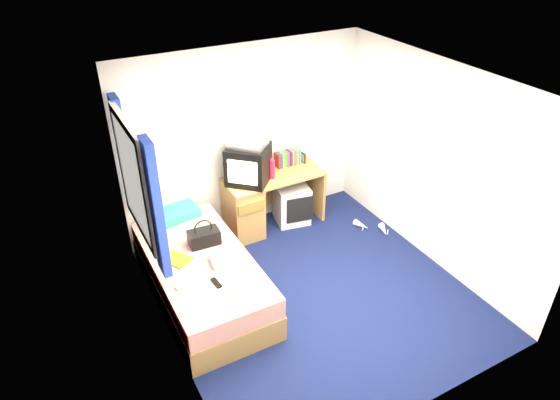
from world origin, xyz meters
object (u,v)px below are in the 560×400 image
pillow (177,213)px  handbag (204,237)px  vcr (248,143)px  pink_water_bottle (272,169)px  magazine (177,259)px  aerosol_can (268,170)px  remote_control (216,283)px  desk (255,203)px  storage_cube (292,203)px  colour_swatch_fan (237,290)px  water_bottle (183,281)px  picture_frame (303,157)px  white_heels (372,228)px  crt_tv (248,164)px  towel (224,258)px  bed (203,278)px

pillow → handbag: handbag is taller
handbag → vcr: bearing=41.8°
pink_water_bottle → magazine: 1.75m
aerosol_can → remote_control: size_ratio=1.13×
desk → vcr: 0.88m
storage_cube → aerosol_can: bearing=-177.7°
pillow → aerosol_can: size_ratio=2.71×
pillow → storage_cube: (1.57, -0.00, -0.33)m
handbag → colour_swatch_fan: size_ratio=1.58×
aerosol_can → handbag: 1.36m
water_bottle → colour_swatch_fan: 0.55m
picture_frame → storage_cube: bearing=-152.0°
desk → aerosol_can: aerosol_can is taller
pink_water_bottle → desk: bearing=166.0°
pillow → water_bottle: (-0.34, -1.17, -0.02)m
picture_frame → remote_control: 2.43m
white_heels → water_bottle: bearing=-170.9°
storage_cube → white_heels: (0.83, -0.73, -0.23)m
pink_water_bottle → water_bottle: size_ratio=1.22×
picture_frame → aerosol_can: (-0.59, -0.13, 0.02)m
handbag → water_bottle: 0.68m
pink_water_bottle → water_bottle: 2.00m
pink_water_bottle → remote_control: 1.89m
storage_cube → magazine: magazine is taller
crt_tv → water_bottle: size_ratio=3.33×
pillow → picture_frame: bearing=5.5°
aerosol_can → towel: 1.56m
magazine → white_heels: magazine is taller
bed → pink_water_bottle: 1.68m
pillow → handbag: size_ratio=1.41×
towel → vcr: bearing=53.4°
magazine → desk: bearing=32.0°
handbag → water_bottle: bearing=-125.8°
colour_swatch_fan → white_heels: (2.31, 0.78, -0.51)m
desk → storage_cube: 0.55m
crt_tv → magazine: crt_tv is taller
magazine → white_heels: size_ratio=0.60×
bed → white_heels: bed is taller
crt_tv → desk: bearing=43.0°
desk → handbag: size_ratio=3.73×
desk → picture_frame: (0.80, 0.13, 0.41)m
pink_water_bottle → towel: (-1.11, -1.04, -0.29)m
desk → magazine: bearing=-148.0°
aerosol_can → colour_swatch_fan: 1.97m
pink_water_bottle → bed: bearing=-147.0°
bed → remote_control: (-0.01, -0.46, 0.28)m
crt_tv → white_heels: 1.88m
water_bottle → remote_control: water_bottle is taller
aerosol_can → white_heels: (1.16, -0.78, -0.80)m
remote_control → picture_frame: bearing=33.5°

